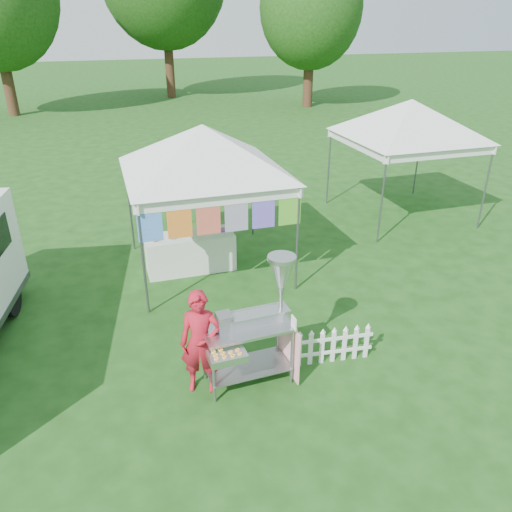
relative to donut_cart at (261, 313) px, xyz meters
name	(u,v)px	position (x,y,z in m)	size (l,w,h in m)	color
ground	(259,367)	(0.05, 0.25, -1.13)	(120.00, 120.00, 0.00)	#1B4313
canopy_main	(202,125)	(0.05, 3.75, 1.86)	(4.24, 4.24, 3.45)	#59595E
canopy_right	(412,99)	(5.55, 5.25, 1.86)	(4.24, 4.24, 3.45)	#59595E
tree_right	(311,8)	(10.05, 22.25, 4.05)	(5.60, 5.60, 8.42)	#3D2316
donut_cart	(261,313)	(0.00, 0.00, 0.00)	(1.38, 1.00, 1.92)	gray
vendor	(201,343)	(-0.86, 0.05, -0.35)	(0.57, 0.38, 1.57)	#B31626
picket_fence	(333,346)	(1.17, 0.04, -0.84)	(1.26, 0.16, 0.56)	white
display_table	(190,252)	(-0.32, 3.78, -0.74)	(1.80, 0.70, 0.78)	white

